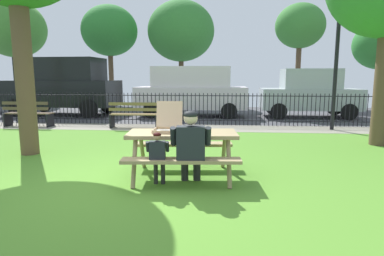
# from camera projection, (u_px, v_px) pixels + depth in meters

# --- Properties ---
(ground) EXTENTS (28.00, 10.52, 0.02)m
(ground) POSITION_uv_depth(u_px,v_px,m) (139.00, 165.00, 6.36)
(ground) COLOR #548E2C
(cobblestone_walkway) EXTENTS (28.00, 1.40, 0.01)m
(cobblestone_walkway) POSITION_uv_depth(u_px,v_px,m) (173.00, 128.00, 10.85)
(cobblestone_walkway) COLOR gray
(street_asphalt) EXTENTS (28.00, 6.96, 0.01)m
(street_asphalt) POSITION_uv_depth(u_px,v_px,m) (186.00, 114.00, 14.96)
(street_asphalt) COLOR #424247
(picnic_table_foreground) EXTENTS (1.92, 1.63, 0.79)m
(picnic_table_foreground) POSITION_uv_depth(u_px,v_px,m) (182.00, 142.00, 5.47)
(picnic_table_foreground) COLOR #9C865A
(picnic_table_foreground) RESTS_ON ground
(pizza_box_open) EXTENTS (0.45, 0.52, 0.49)m
(pizza_box_open) POSITION_uv_depth(u_px,v_px,m) (168.00, 124.00, 5.54)
(pizza_box_open) COLOR tan
(pizza_box_open) RESTS_ON picnic_table_foreground
(adult_at_table) EXTENTS (0.63, 0.61, 1.19)m
(adult_at_table) POSITION_uv_depth(u_px,v_px,m) (191.00, 145.00, 4.97)
(adult_at_table) COLOR black
(adult_at_table) RESTS_ON ground
(child_at_table) EXTENTS (0.36, 0.35, 0.87)m
(child_at_table) POSITION_uv_depth(u_px,v_px,m) (158.00, 154.00, 4.96)
(child_at_table) COLOR #242424
(child_at_table) RESTS_ON ground
(iron_fence_streetside) EXTENTS (22.28, 0.03, 1.11)m
(iron_fence_streetside) POSITION_uv_depth(u_px,v_px,m) (175.00, 109.00, 11.45)
(iron_fence_streetside) COLOR black
(iron_fence_streetside) RESTS_ON ground
(park_bench_left) EXTENTS (1.60, 0.48, 0.85)m
(park_bench_left) POSITION_uv_depth(u_px,v_px,m) (28.00, 114.00, 11.06)
(park_bench_left) COLOR brown
(park_bench_left) RESTS_ON ground
(park_bench_center) EXTENTS (1.60, 0.48, 0.85)m
(park_bench_center) POSITION_uv_depth(u_px,v_px,m) (134.00, 115.00, 10.75)
(park_bench_center) COLOR olive
(park_bench_center) RESTS_ON ground
(lamp_post_walkway) EXTENTS (0.28, 0.28, 4.37)m
(lamp_post_walkway) POSITION_uv_depth(u_px,v_px,m) (337.00, 45.00, 10.04)
(lamp_post_walkway) COLOR black
(lamp_post_walkway) RESTS_ON ground
(parked_car_left) EXTENTS (4.80, 2.28, 2.46)m
(parked_car_left) POSITION_uv_depth(u_px,v_px,m) (63.00, 85.00, 14.29)
(parked_car_left) COLOR black
(parked_car_left) RESTS_ON ground
(parked_car_center) EXTENTS (4.63, 2.00, 2.08)m
(parked_car_center) POSITION_uv_depth(u_px,v_px,m) (191.00, 90.00, 13.85)
(parked_car_center) COLOR silver
(parked_car_center) RESTS_ON ground
(parked_car_right) EXTENTS (3.93, 1.88, 1.98)m
(parked_car_right) POSITION_uv_depth(u_px,v_px,m) (309.00, 93.00, 13.45)
(parked_car_right) COLOR #B0BAB9
(parked_car_right) RESTS_ON ground
(far_tree_left) EXTENTS (3.75, 3.75, 6.19)m
(far_tree_left) POSITION_uv_depth(u_px,v_px,m) (14.00, 29.00, 19.64)
(far_tree_left) COLOR brown
(far_tree_left) RESTS_ON ground
(far_tree_midleft) EXTENTS (3.25, 3.25, 5.78)m
(far_tree_midleft) POSITION_uv_depth(u_px,v_px,m) (110.00, 31.00, 19.17)
(far_tree_midleft) COLOR brown
(far_tree_midleft) RESTS_ON ground
(far_tree_center) EXTENTS (3.83, 3.83, 5.96)m
(far_tree_center) POSITION_uv_depth(u_px,v_px,m) (181.00, 31.00, 18.82)
(far_tree_center) COLOR brown
(far_tree_center) RESTS_ON ground
(far_tree_midright) EXTENTS (2.73, 2.73, 5.68)m
(far_tree_midright) POSITION_uv_depth(u_px,v_px,m) (300.00, 27.00, 18.23)
(far_tree_midright) COLOR brown
(far_tree_midright) RESTS_ON ground
(far_tree_right) EXTENTS (2.98, 2.98, 4.73)m
(far_tree_right) POSITION_uv_depth(u_px,v_px,m) (381.00, 45.00, 18.02)
(far_tree_right) COLOR brown
(far_tree_right) RESTS_ON ground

